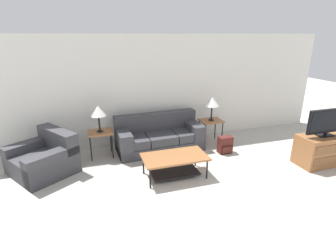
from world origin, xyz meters
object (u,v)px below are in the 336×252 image
object	(u,v)px
tv_console	(322,150)
side_table_right	(211,123)
backpack	(225,145)
couch	(159,137)
coffee_table	(175,161)
television	(328,122)
armchair	(44,159)
table_lamp_left	(98,111)
side_table_left	(100,134)
table_lamp_right	(212,102)

from	to	relation	value
tv_console	side_table_right	bearing A→B (deg)	133.91
backpack	couch	bearing A→B (deg)	154.31
coffee_table	backpack	world-z (taller)	coffee_table
television	armchair	bearing A→B (deg)	165.98
side_table_right	backpack	xyz separation A→B (m)	(0.05, -0.67, -0.33)
television	backpack	bearing A→B (deg)	146.49
side_table_right	table_lamp_left	size ratio (longest dim) A/B	1.00
couch	table_lamp_left	bearing A→B (deg)	179.93
coffee_table	table_lamp_left	distance (m)	1.97
coffee_table	side_table_left	size ratio (longest dim) A/B	2.08
couch	table_lamp_right	bearing A→B (deg)	0.07
side_table_right	table_lamp_right	bearing A→B (deg)	-63.43
coffee_table	television	bearing A→B (deg)	-7.88
side_table_left	television	xyz separation A→B (m)	(4.35, -1.75, 0.41)
side_table_left	backpack	world-z (taller)	side_table_left
armchair	television	size ratio (longest dim) A/B	1.52
coffee_table	side_table_left	xyz separation A→B (m)	(-1.26, 1.33, 0.21)
couch	side_table_right	distance (m)	1.35
coffee_table	table_lamp_right	world-z (taller)	table_lamp_right
tv_console	coffee_table	bearing A→B (deg)	172.10
table_lamp_left	backpack	bearing A→B (deg)	-13.80
coffee_table	table_lamp_left	bearing A→B (deg)	133.62
coffee_table	backpack	size ratio (longest dim) A/B	3.12
table_lamp_left	table_lamp_right	distance (m)	2.67
armchair	side_table_right	bearing A→B (deg)	5.87
armchair	backpack	xyz separation A→B (m)	(3.83, -0.28, -0.09)
table_lamp_right	side_table_right	bearing A→B (deg)	116.57
side_table_left	television	world-z (taller)	television
coffee_table	table_lamp_left	xyz separation A→B (m)	(-1.26, 1.33, 0.73)
coffee_table	side_table_right	world-z (taller)	side_table_right
armchair	tv_console	bearing A→B (deg)	-14.02
coffee_table	table_lamp_right	distance (m)	2.06
side_table_left	television	bearing A→B (deg)	-21.93
backpack	table_lamp_right	bearing A→B (deg)	94.02
armchair	backpack	world-z (taller)	armchair
side_table_left	television	size ratio (longest dim) A/B	0.60
table_lamp_left	backpack	world-z (taller)	table_lamp_left
armchair	side_table_left	distance (m)	1.20
armchair	coffee_table	world-z (taller)	armchair
couch	armchair	distance (m)	2.47
table_lamp_right	backpack	size ratio (longest dim) A/B	1.50
armchair	coffee_table	size ratio (longest dim) A/B	1.22
side_table_left	side_table_right	world-z (taller)	same
table_lamp_right	backpack	bearing A→B (deg)	-85.98
armchair	side_table_left	xyz separation A→B (m)	(1.11, 0.39, 0.24)
table_lamp_right	tv_console	bearing A→B (deg)	-46.09
coffee_table	television	distance (m)	3.18
side_table_left	table_lamp_right	world-z (taller)	table_lamp_right
table_lamp_right	couch	bearing A→B (deg)	-179.93
side_table_right	backpack	distance (m)	0.75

